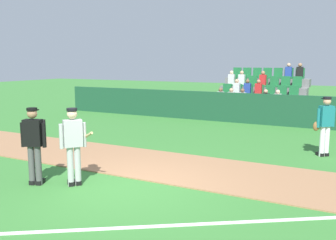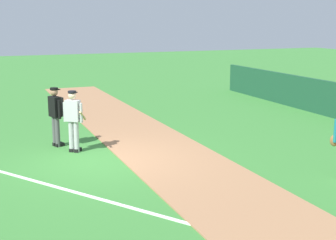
{
  "view_description": "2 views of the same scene",
  "coord_description": "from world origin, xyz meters",
  "views": [
    {
      "loc": [
        4.39,
        -6.65,
        2.76
      ],
      "look_at": [
        -0.19,
        2.2,
        1.19
      ],
      "focal_mm": 39.53,
      "sensor_mm": 36.0,
      "label": 1
    },
    {
      "loc": [
        11.81,
        -2.95,
        3.69
      ],
      "look_at": [
        0.08,
        1.87,
        0.98
      ],
      "focal_mm": 50.38,
      "sensor_mm": 36.0,
      "label": 2
    }
  ],
  "objects": [
    {
      "name": "umpire_home_plate",
      "position": [
        -1.99,
        -0.84,
        1.0
      ],
      "size": [
        0.56,
        0.41,
        1.76
      ],
      "color": "#4C4C4C",
      "rests_on": "ground"
    },
    {
      "name": "batter_grey_jersey",
      "position": [
        -1.16,
        -0.49,
        0.97
      ],
      "size": [
        0.76,
        0.67,
        1.76
      ],
      "color": "#B2B2B2",
      "rests_on": "ground"
    },
    {
      "name": "runner_teal_jersey",
      "position": [
        3.58,
        4.9,
        0.96
      ],
      "size": [
        0.59,
        0.49,
        1.76
      ],
      "color": "white",
      "rests_on": "ground"
    },
    {
      "name": "infield_dirt_path",
      "position": [
        0.0,
        1.83,
        0.01
      ],
      "size": [
        28.0,
        2.68,
        0.03
      ],
      "primitive_type": "cube",
      "color": "#9E704C",
      "rests_on": "ground"
    },
    {
      "name": "foul_line_chalk",
      "position": [
        3.0,
        -0.5,
        0.01
      ],
      "size": [
        10.04,
        6.75,
        0.01
      ],
      "primitive_type": "cube",
      "rotation": [
        0.0,
        0.0,
        0.59
      ],
      "color": "white",
      "rests_on": "ground"
    },
    {
      "name": "stadium_bleachers",
      "position": [
        -0.01,
        11.95,
        0.76
      ],
      "size": [
        4.45,
        3.8,
        2.7
      ],
      "color": "slate",
      "rests_on": "ground"
    },
    {
      "name": "dugout_fence",
      "position": [
        0.0,
        9.66,
        0.68
      ],
      "size": [
        20.0,
        0.16,
        1.37
      ],
      "primitive_type": "cube",
      "color": "#19472D",
      "rests_on": "ground"
    },
    {
      "name": "ground_plane",
      "position": [
        0.0,
        0.0,
        0.0
      ],
      "size": [
        80.0,
        80.0,
        0.0
      ],
      "primitive_type": "plane",
      "color": "#387A33"
    }
  ]
}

